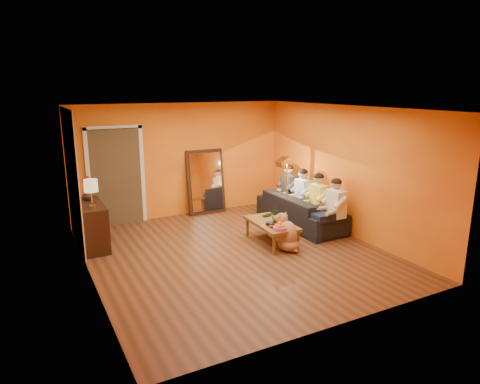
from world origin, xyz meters
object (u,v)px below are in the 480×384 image
dog (287,231)px  person_mid_right (303,196)px  mirror_frame (206,182)px  wine_bottle (275,215)px  tumbler (274,218)px  person_mid_left (318,202)px  vase (87,195)px  floor_lamp (286,191)px  table_lamp (91,194)px  person_far_left (336,208)px  person_far_right (289,191)px  sideboard (92,225)px  coffee_table (271,233)px  laptop (270,216)px  sofa (300,210)px

dog → person_mid_right: 1.71m
mirror_frame → wine_bottle: size_ratio=4.90×
wine_bottle → tumbler: bearing=67.6°
person_mid_left → vase: (-4.37, 1.44, 0.34)m
floor_lamp → tumbler: size_ratio=15.91×
table_lamp → wine_bottle: (3.15, -1.15, -0.53)m
mirror_frame → floor_lamp: size_ratio=1.06×
person_far_left → tumbler: person_far_left is taller
person_far_right → table_lamp: bearing=-177.2°
sideboard → table_lamp: bearing=-90.0°
vase → tumbler: bearing=-25.4°
person_mid_left → wine_bottle: size_ratio=3.94×
wine_bottle → tumbler: (0.07, 0.17, -0.11)m
coffee_table → person_far_left: bearing=-12.2°
person_mid_right → laptop: size_ratio=4.17×
dog → sideboard: bearing=173.9°
person_far_left → mirror_frame: bearing=119.3°
coffee_table → sofa: bearing=32.7°
person_mid_left → laptop: 1.12m
dog → person_far_right: size_ratio=0.58×
wine_bottle → tumbler: 0.22m
table_lamp → floor_lamp: floor_lamp is taller
person_far_left → person_mid_left: same height
person_far_left → person_mid_right: (0.00, 1.10, 0.00)m
mirror_frame → sideboard: bearing=-158.8°
dog → person_mid_right: size_ratio=0.58×
floor_lamp → person_far_left: size_ratio=1.18×
dog → vase: size_ratio=3.36×
mirror_frame → dog: bearing=-82.6°
tumbler → vase: bearing=154.6°
table_lamp → vase: size_ratio=2.43×
vase → floor_lamp: bearing=-9.6°
floor_lamp → dog: 1.69m
dog → table_lamp: bearing=178.1°
mirror_frame → person_mid_right: bearing=-47.3°
table_lamp → person_far_right: 4.40m
wine_bottle → floor_lamp: bearing=47.6°
person_far_right → laptop: bearing=-138.7°
table_lamp → person_far_left: table_lamp is taller
wine_bottle → table_lamp: bearing=160.0°
person_mid_right → wine_bottle: 1.47m
laptop → table_lamp: bearing=151.6°
mirror_frame → wine_bottle: (0.36, -2.53, -0.18)m
mirror_frame → laptop: (0.49, -2.13, -0.33)m
table_lamp → vase: table_lamp is taller
coffee_table → person_far_right: person_far_right is taller
person_far_left → person_far_right: size_ratio=1.00×
person_mid_left → dog: bearing=-152.1°
sideboard → person_mid_left: (4.37, -1.19, 0.18)m
wine_bottle → sofa: bearing=33.1°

